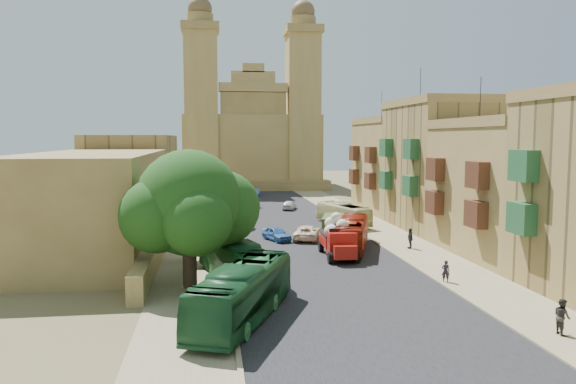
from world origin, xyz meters
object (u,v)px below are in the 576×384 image
object	(u,v)px
church	(251,139)
red_truck	(338,238)
ficus_tree	(190,206)
car_dkblue	(250,204)
bus_green_north	(235,260)
car_blue_a	(277,234)
street_tree_b	(191,205)
car_white_b	(289,205)
olive_pickup	(334,226)
bus_red_east	(352,234)
bus_green_south	(243,293)
pedestrian_c	(410,238)
pedestrian_b	(562,316)
pedestrian_a	(446,271)
street_tree_d	(197,184)
street_tree_c	(194,191)
car_blue_b	(256,192)
street_tree_a	(187,225)
car_cream	(307,233)
car_white_a	(243,225)
bus_cream_east	(343,214)

from	to	relation	value
church	red_truck	distance (m)	67.38
ficus_tree	car_dkblue	size ratio (longest dim) A/B	1.94
bus_green_north	car_blue_a	world-z (taller)	bus_green_north
street_tree_b	church	bearing A→B (deg)	79.62
church	car_white_b	xyz separation A→B (m)	(2.48, -36.22, -8.88)
olive_pickup	bus_red_east	size ratio (longest dim) A/B	0.52
bus_green_south	car_dkblue	world-z (taller)	bus_green_south
red_truck	pedestrian_c	size ratio (longest dim) A/B	3.43
church	pedestrian_b	bearing A→B (deg)	-84.04
bus_green_north	pedestrian_a	world-z (taller)	bus_green_north
red_truck	bus_green_south	size ratio (longest dim) A/B	0.58
pedestrian_b	car_white_b	bearing A→B (deg)	8.90
street_tree_d	car_dkblue	size ratio (longest dim) A/B	1.02
red_truck	car_blue_a	xyz separation A→B (m)	(-4.07, 8.06, -0.92)
street_tree_d	pedestrian_a	bearing A→B (deg)	-68.73
street_tree_c	car_blue_b	size ratio (longest dim) A/B	1.45
street_tree_c	church	bearing A→B (deg)	76.79
church	olive_pickup	distance (m)	57.58
olive_pickup	pedestrian_a	bearing A→B (deg)	-79.43
ficus_tree	car_blue_a	bearing A→B (deg)	64.71
church	street_tree_a	bearing A→B (deg)	-98.54
car_cream	pedestrian_b	distance (m)	28.45
olive_pickup	bus_red_east	xyz separation A→B (m)	(-0.00, -7.16, 0.43)
street_tree_b	bus_green_north	bearing A→B (deg)	-79.25
olive_pickup	car_dkblue	distance (m)	22.83
bus_green_south	pedestrian_a	bearing A→B (deg)	46.18
car_dkblue	car_blue_b	xyz separation A→B (m)	(2.31, 17.94, -0.10)
car_cream	olive_pickup	bearing A→B (deg)	-131.95
ficus_tree	bus_green_north	bearing A→B (deg)	28.21
car_white_a	car_white_b	size ratio (longest dim) A/B	0.91
pedestrian_c	bus_cream_east	bearing A→B (deg)	-168.64
car_dkblue	car_cream	bearing A→B (deg)	-57.14
bus_green_north	bus_green_south	bearing A→B (deg)	-106.70
street_tree_d	bus_red_east	bearing A→B (deg)	-67.23
street_tree_a	pedestrian_a	bearing A→B (deg)	-27.09
street_tree_b	bus_red_east	xyz separation A→B (m)	(14.00, -9.35, -1.65)
church	car_dkblue	distance (m)	36.22
bus_red_east	car_dkblue	bearing A→B (deg)	-58.26
car_cream	pedestrian_b	xyz separation A→B (m)	(7.98, -27.31, 0.22)
church	street_tree_c	distance (m)	44.20
bus_cream_east	red_truck	bearing A→B (deg)	57.03
pedestrian_c	bus_green_north	bearing A→B (deg)	-60.31
church	car_cream	distance (m)	59.35
car_cream	pedestrian_c	size ratio (longest dim) A/B	2.71
ficus_tree	street_tree_d	bearing A→B (deg)	90.75
church	car_blue_b	xyz separation A→B (m)	(-0.50, -17.07, -8.95)
street_tree_c	pedestrian_c	distance (m)	29.01
ficus_tree	red_truck	size ratio (longest dim) A/B	1.45
street_tree_d	car_blue_a	distance (m)	29.43
bus_cream_east	pedestrian_a	size ratio (longest dim) A/B	5.90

